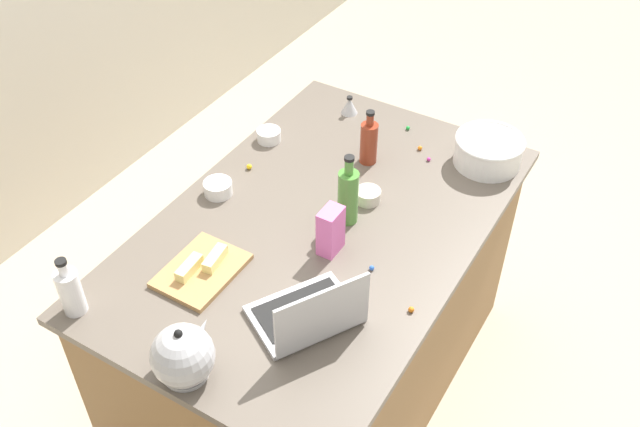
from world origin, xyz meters
The scene contains 23 objects.
ground_plane centered at (0.00, 0.00, 0.00)m, with size 12.00×12.00×0.00m, color #B7A88E.
island_counter centered at (0.00, 0.00, 0.45)m, with size 1.61×1.03×0.90m.
laptop centered at (-0.40, -0.20, 0.95)m, with size 0.38×0.35×0.22m.
mixing_bowl_large centered at (0.63, -0.36, 0.96)m, with size 0.26×0.26×0.11m.
bottle_vinegar centered at (-0.72, 0.44, 0.98)m, with size 0.07×0.07×0.21m.
bottle_olive centered at (0.07, -0.07, 1.01)m, with size 0.07×0.07×0.27m.
bottle_soy centered at (0.41, 0.03, 0.99)m, with size 0.07×0.07×0.22m.
kettle centered at (-0.73, 0.00, 0.98)m, with size 0.21×0.18×0.20m.
cutting_board centered at (-0.39, 0.21, 0.91)m, with size 0.28×0.21×0.02m, color #AD7F4C.
butter_stick_left centered at (-0.35, 0.18, 0.94)m, with size 0.11×0.04×0.04m, color #F4E58C.
butter_stick_right centered at (-0.42, 0.23, 0.94)m, with size 0.11×0.04×0.04m, color #F4E58C.
ramekin_small centered at (0.32, 0.43, 0.92)m, with size 0.09×0.09×0.05m, color white.
ramekin_medium centered at (0.20, -0.08, 0.92)m, with size 0.09×0.09×0.05m, color beige.
ramekin_wide centered at (-0.05, 0.40, 0.93)m, with size 0.10×0.10×0.05m, color white.
kitchen_timer centered at (0.66, 0.25, 0.94)m, with size 0.07×0.07×0.08m.
candy_bag centered at (-0.09, -0.09, 0.99)m, with size 0.09×0.06×0.17m, color pink.
candy_0 centered at (0.13, 0.39, 0.91)m, with size 0.02×0.02×0.02m, color yellow.
candy_1 centered at (0.53, -0.37, 0.91)m, with size 0.01×0.01×0.01m, color blue.
candy_2 centered at (0.67, -0.01, 0.91)m, with size 0.02×0.02×0.02m, color green.
candy_3 centered at (0.53, -0.17, 0.91)m, with size 0.02×0.02×0.02m, color #CC3399.
candy_4 centered at (-0.10, -0.26, 0.91)m, with size 0.02×0.02×0.02m, color blue.
candy_5 centered at (0.57, -0.11, 0.91)m, with size 0.02×0.02×0.02m, color orange.
candy_6 centered at (-0.20, -0.44, 0.91)m, with size 0.02×0.02×0.02m, color orange.
Camera 1 is at (-1.58, -0.95, 2.57)m, focal length 40.50 mm.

